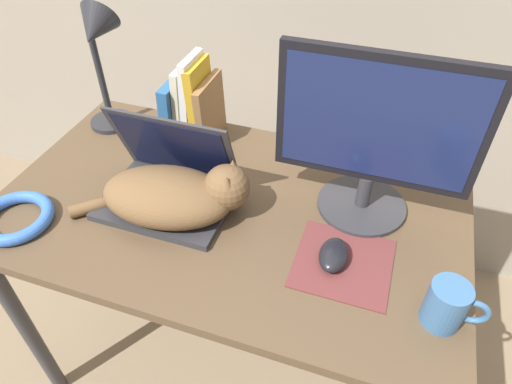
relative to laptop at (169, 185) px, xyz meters
name	(u,v)px	position (x,y,z in m)	size (l,w,h in m)	color
desk	(230,229)	(0.15, 0.02, -0.13)	(1.19, 0.71, 0.76)	brown
laptop	(169,185)	(0.00, 0.00, 0.00)	(0.32, 0.24, 0.24)	#2D2D33
cat	(176,195)	(0.04, -0.05, 0.02)	(0.43, 0.24, 0.15)	brown
external_monitor	(376,137)	(0.47, 0.13, 0.17)	(0.46, 0.22, 0.42)	#333338
mousepad	(343,263)	(0.46, -0.07, -0.04)	(0.21, 0.21, 0.00)	brown
computer_mouse	(334,255)	(0.44, -0.07, -0.02)	(0.06, 0.10, 0.04)	black
book_row	(192,105)	(-0.06, 0.28, 0.06)	(0.14, 0.17, 0.26)	#285B93
desk_lamp	(98,50)	(-0.30, 0.23, 0.22)	(0.17, 0.17, 0.40)	#28282D
cable_coil	(15,218)	(-0.32, -0.20, -0.03)	(0.18, 0.18, 0.03)	blue
mug	(448,305)	(0.68, -0.15, 0.01)	(0.12, 0.08, 0.10)	teal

